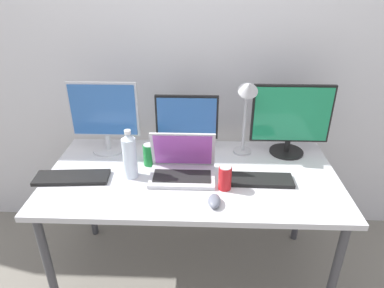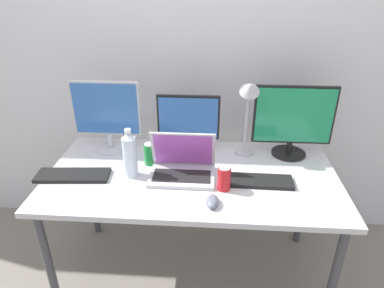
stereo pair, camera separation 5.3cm
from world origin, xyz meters
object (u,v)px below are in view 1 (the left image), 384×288
soda_can_by_laptop (225,178)px  water_bottle (130,156)px  keyboard_main (72,177)px  soda_can_near_keyboard (149,155)px  monitor_center (187,124)px  monitor_right (291,119)px  desk_lamp (247,103)px  keyboard_aux (258,180)px  monitor_left (104,115)px  laptop_silver (183,166)px  mouse_by_keyboard (214,201)px  work_desk (192,183)px

soda_can_by_laptop → water_bottle: bearing=169.1°
keyboard_main → soda_can_near_keyboard: 0.43m
monitor_center → monitor_right: monitor_right is taller
desk_lamp → keyboard_aux: bearing=-79.7°
monitor_left → monitor_center: bearing=2.0°
laptop_silver → desk_lamp: (0.35, 0.23, 0.27)m
monitor_left → desk_lamp: (0.81, -0.04, 0.10)m
soda_can_by_laptop → laptop_silver: bearing=151.4°
monitor_left → desk_lamp: size_ratio=0.89×
monitor_center → soda_can_near_keyboard: size_ratio=2.90×
mouse_by_keyboard → desk_lamp: desk_lamp is taller
keyboard_aux → keyboard_main: bearing=-178.3°
monitor_left → laptop_silver: (0.47, -0.26, -0.18)m
monitor_right → monitor_center: bearing=179.3°
keyboard_aux → water_bottle: bearing=178.7°
mouse_by_keyboard → monitor_left: bearing=142.8°
monitor_center → soda_can_near_keyboard: monitor_center is taller
monitor_right → water_bottle: (-0.88, -0.30, -0.10)m
laptop_silver → mouse_by_keyboard: bearing=-57.0°
water_bottle → soda_can_by_laptop: (0.49, -0.09, -0.06)m
keyboard_aux → soda_can_by_laptop: soda_can_by_laptop is taller
monitor_left → soda_can_near_keyboard: bearing=-29.9°
monitor_right → soda_can_near_keyboard: size_ratio=3.61×
keyboard_aux → soda_can_by_laptop: 0.20m
water_bottle → mouse_by_keyboard: bearing=-27.6°
keyboard_main → keyboard_aux: bearing=-3.3°
monitor_center → soda_can_by_laptop: bearing=-62.3°
monitor_center → soda_can_by_laptop: 0.46m
soda_can_near_keyboard → keyboard_main: bearing=-156.5°
work_desk → monitor_left: (-0.52, 0.25, 0.29)m
monitor_left → keyboard_aux: 0.95m
monitor_left → desk_lamp: desk_lamp is taller
monitor_center → monitor_right: size_ratio=0.81×
monitor_center → water_bottle: monitor_center is taller
monitor_center → keyboard_main: (-0.59, -0.34, -0.17)m
monitor_right → laptop_silver: (-0.61, -0.27, -0.17)m
laptop_silver → mouse_by_keyboard: 0.30m
soda_can_near_keyboard → monitor_center: bearing=40.6°
work_desk → monitor_left: 0.65m
laptop_silver → water_bottle: size_ratio=1.26×
monitor_left → water_bottle: bearing=-55.6°
water_bottle → laptop_silver: bearing=5.2°
laptop_silver → keyboard_main: (-0.58, -0.06, -0.05)m
soda_can_by_laptop → desk_lamp: (0.13, 0.35, 0.27)m
keyboard_main → soda_can_by_laptop: (0.80, -0.06, 0.05)m
monitor_right → keyboard_main: (-1.19, -0.34, -0.21)m
soda_can_by_laptop → desk_lamp: bearing=70.0°
work_desk → soda_can_near_keyboard: (-0.24, 0.09, 0.13)m
water_bottle → soda_can_near_keyboard: water_bottle is taller
soda_can_near_keyboard → soda_can_by_laptop: size_ratio=1.00×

